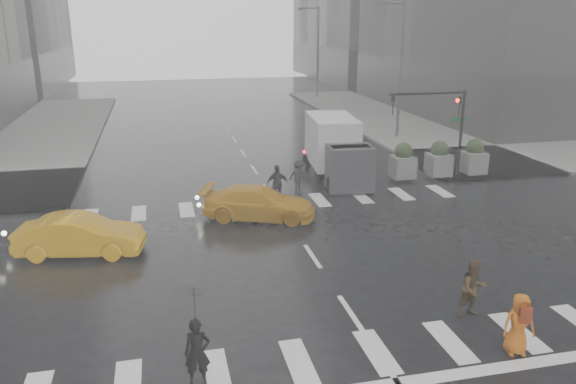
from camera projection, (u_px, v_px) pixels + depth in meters
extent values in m
plane|color=black|center=(312.00, 256.00, 19.55)|extent=(120.00, 120.00, 0.00)
cube|color=slate|center=(510.00, 133.00, 40.01)|extent=(35.00, 35.00, 0.15)
cube|color=#2C2927|center=(544.00, 84.00, 50.26)|extent=(26.05, 26.05, 4.40)
cube|color=#2C2927|center=(407.00, 61.00, 77.22)|extent=(26.05, 26.05, 4.40)
cylinder|color=black|center=(461.00, 135.00, 28.47)|extent=(0.16, 0.16, 4.50)
cylinder|color=black|center=(428.00, 93.00, 27.40)|extent=(4.00, 0.12, 0.12)
imported|color=black|center=(459.00, 106.00, 27.99)|extent=(0.16, 0.20, 1.00)
imported|color=black|center=(393.00, 105.00, 27.16)|extent=(0.16, 0.20, 1.00)
sphere|color=#FF190C|center=(458.00, 101.00, 27.88)|extent=(0.20, 0.20, 0.20)
cube|color=#0D5D26|center=(459.00, 119.00, 28.53)|extent=(0.90, 0.03, 0.22)
cylinder|color=#59595B|center=(401.00, 72.00, 37.32)|extent=(0.20, 0.20, 9.00)
cylinder|color=#59595B|center=(391.00, 3.00, 35.84)|extent=(1.80, 0.12, 0.12)
cube|color=#59595B|center=(378.00, 5.00, 35.67)|extent=(0.50, 0.22, 0.15)
cylinder|color=#59595B|center=(318.00, 53.00, 55.91)|extent=(0.20, 0.20, 9.00)
cylinder|color=#59595B|center=(310.00, 8.00, 54.43)|extent=(1.80, 0.12, 0.12)
cube|color=#59595B|center=(301.00, 9.00, 54.27)|extent=(0.50, 0.22, 0.15)
cube|color=slate|center=(402.00, 167.00, 28.48)|extent=(1.10, 1.10, 1.10)
sphere|color=black|center=(403.00, 151.00, 28.24)|extent=(0.90, 0.90, 0.90)
cube|color=slate|center=(438.00, 165.00, 28.91)|extent=(1.10, 1.10, 1.10)
sphere|color=black|center=(440.00, 149.00, 28.67)|extent=(0.90, 0.90, 0.90)
cube|color=slate|center=(473.00, 162.00, 29.34)|extent=(1.10, 1.10, 1.10)
sphere|color=black|center=(475.00, 147.00, 29.10)|extent=(0.90, 0.90, 0.90)
imported|color=black|center=(197.00, 353.00, 12.52)|extent=(0.61, 0.41, 1.61)
imported|color=black|center=(195.00, 305.00, 12.17)|extent=(1.01, 1.02, 0.88)
imported|color=#3F2B16|center=(473.00, 289.00, 15.42)|extent=(0.85, 0.69, 1.65)
imported|color=#C95C0E|center=(519.00, 324.00, 13.71)|extent=(0.87, 0.67, 1.59)
cube|color=maroon|center=(525.00, 315.00, 13.44)|extent=(0.31, 0.22, 0.40)
imported|color=black|center=(277.00, 184.00, 24.88)|extent=(1.06, 0.68, 1.76)
imported|color=black|center=(298.00, 176.00, 26.36)|extent=(1.15, 1.14, 1.61)
imported|color=orange|center=(80.00, 235.00, 19.50)|extent=(4.49, 2.23, 1.42)
imported|color=orange|center=(259.00, 203.00, 23.05)|extent=(4.47, 3.13, 1.34)
cube|color=white|center=(332.00, 140.00, 29.05)|extent=(2.19, 4.19, 2.46)
cube|color=#333237|center=(350.00, 168.00, 26.56)|extent=(2.10, 1.64, 2.10)
cube|color=black|center=(350.00, 155.00, 26.36)|extent=(1.82, 0.82, 0.82)
cylinder|color=black|center=(331.00, 185.00, 26.40)|extent=(0.26, 0.82, 0.82)
cylinder|color=black|center=(370.00, 182.00, 26.81)|extent=(0.26, 0.82, 0.82)
cylinder|color=black|center=(319.00, 174.00, 28.26)|extent=(0.26, 0.82, 0.82)
cylinder|color=black|center=(355.00, 172.00, 28.67)|extent=(0.26, 0.82, 0.82)
cylinder|color=black|center=(306.00, 162.00, 30.63)|extent=(0.26, 0.82, 0.82)
cylinder|color=black|center=(340.00, 160.00, 31.05)|extent=(0.26, 0.82, 0.82)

